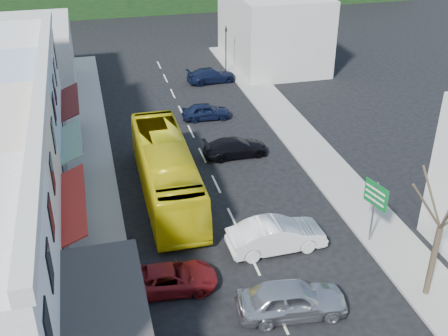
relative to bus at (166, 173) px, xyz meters
The scene contains 16 objects.
ground 8.23m from the bus, 67.02° to the right, with size 120.00×120.00×0.00m, color black.
sidewalk_left 5.25m from the bus, 149.51° to the left, with size 3.00×52.00×0.15m, color gray.
sidewalk_right 11.06m from the bus, 13.50° to the left, with size 3.00×52.00×0.15m, color gray.
distant_block_left 21.51m from the bus, 114.33° to the left, with size 8.00×10.00×6.00m, color #B7B2A8.
distant_block_right 26.70m from the bus, 57.89° to the left, with size 8.00×12.00×7.00m, color #B7B2A8.
bus is the anchor object (origin of this frame).
car_silver 11.99m from the bus, 72.00° to the right, with size 1.80×4.40×1.40m, color #ACACB1.
car_white 8.15m from the bus, 55.44° to the right, with size 1.80×4.40×1.40m, color silver.
car_red 8.53m from the bus, 98.26° to the right, with size 1.90×4.60×1.40m, color maroon.
car_black_near 6.70m from the bus, 36.46° to the left, with size 1.84×4.50×1.40m, color black.
car_navy_mid 11.59m from the bus, 65.65° to the left, with size 1.80×4.40×1.40m, color black.
car_navy_far 19.81m from the bus, 69.11° to the left, with size 1.84×4.50×1.40m, color black.
pedestrian_left 8.39m from the bus, 117.60° to the right, with size 0.60×0.40×1.70m, color black.
direction_sign 12.07m from the bus, 37.65° to the right, with size 0.57×1.64×3.66m, color #086121, non-canonical shape.
street_tree 15.71m from the bus, 49.09° to the right, with size 2.86×2.86×7.55m, color #3A2E20, non-canonical shape.
traffic_signal 22.45m from the bus, 66.48° to the left, with size 0.69×0.98×4.46m, color black, non-canonical shape.
Camera 1 is at (-6.99, -21.39, 17.72)m, focal length 45.00 mm.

